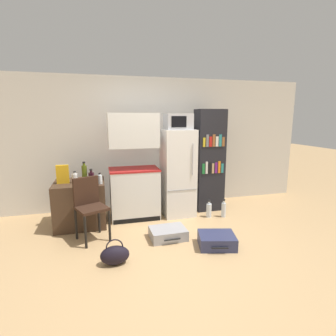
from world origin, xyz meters
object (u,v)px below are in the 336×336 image
at_px(bowl, 89,179).
at_px(bookshelf, 209,160).
at_px(microwave, 178,121).
at_px(bottle_clear_short, 100,179).
at_px(refrigerator, 178,173).
at_px(bottle_milk_white, 75,178).
at_px(water_bottle_front, 224,209).
at_px(bottle_olive_oil, 84,172).
at_px(chair, 89,202).
at_px(suitcase_small_flat, 217,240).
at_px(bottle_wine_dark, 91,179).
at_px(kitchen_hutch, 134,172).
at_px(side_table, 80,203).
at_px(water_bottle_middle, 209,210).
at_px(handbag, 115,255).
at_px(cereal_box, 63,174).
at_px(suitcase_large_flat, 168,233).

bearing_deg(bowl, bookshelf, 3.63).
relative_size(microwave, bottle_clear_short, 2.57).
height_order(refrigerator, bottle_milk_white, refrigerator).
height_order(bottle_milk_white, water_bottle_front, bottle_milk_white).
bearing_deg(refrigerator, bottle_milk_white, -176.20).
xyz_separation_m(refrigerator, water_bottle_front, (0.77, -0.39, -0.65)).
distance_m(bottle_milk_white, bowl, 0.25).
bearing_deg(bottle_olive_oil, bookshelf, -0.06).
xyz_separation_m(chair, suitcase_small_flat, (1.73, -0.73, -0.48)).
bearing_deg(bottle_milk_white, bottle_wine_dark, -45.68).
xyz_separation_m(bottle_wine_dark, bowl, (-0.04, 0.36, -0.09)).
height_order(kitchen_hutch, suitcase_small_flat, kitchen_hutch).
bearing_deg(kitchen_hutch, bowl, -175.71).
distance_m(bottle_clear_short, suitcase_small_flat, 2.04).
xyz_separation_m(side_table, water_bottle_middle, (2.24, -0.25, -0.24)).
xyz_separation_m(bottle_olive_oil, handbag, (0.39, -1.60, -0.75)).
height_order(bottle_milk_white, cereal_box, cereal_box).
distance_m(bottle_clear_short, suitcase_large_flat, 1.38).
xyz_separation_m(bottle_olive_oil, water_bottle_front, (2.42, -0.50, -0.74)).
distance_m(chair, water_bottle_middle, 2.14).
height_order(microwave, bottle_clear_short, microwave).
relative_size(suitcase_large_flat, suitcase_small_flat, 0.92).
bearing_deg(bottle_milk_white, side_table, 37.79).
relative_size(bottle_milk_white, cereal_box, 0.63).
bearing_deg(bottle_olive_oil, cereal_box, -145.42).
relative_size(kitchen_hutch, chair, 2.01).
bearing_deg(bottle_clear_short, chair, -116.15).
distance_m(refrigerator, bowl, 1.57).
bearing_deg(water_bottle_middle, refrigerator, 146.74).
relative_size(bottle_olive_oil, cereal_box, 1.01).
distance_m(bottle_clear_short, bottle_wine_dark, 0.16).
height_order(bottle_olive_oil, cereal_box, bottle_olive_oil).
xyz_separation_m(bottle_wine_dark, suitcase_large_flat, (1.08, -0.58, -0.78)).
distance_m(side_table, cereal_box, 0.58).
relative_size(bottle_clear_short, handbag, 0.50).
bearing_deg(refrigerator, suitcase_small_flat, -83.30).
bearing_deg(bottle_clear_short, bowl, 122.61).
height_order(chair, suitcase_small_flat, chair).
height_order(kitchen_hutch, bookshelf, bookshelf).
bearing_deg(bottle_olive_oil, chair, -83.75).
xyz_separation_m(bookshelf, water_bottle_front, (0.10, -0.50, -0.84)).
bearing_deg(side_table, bowl, 13.97).
height_order(side_table, suitcase_small_flat, side_table).
distance_m(bookshelf, bottle_olive_oil, 2.33).
bearing_deg(handbag, bookshelf, 39.53).
xyz_separation_m(cereal_box, water_bottle_middle, (2.48, -0.22, -0.76)).
bearing_deg(bottle_wine_dark, suitcase_small_flat, -30.50).
bearing_deg(refrigerator, water_bottle_front, -26.91).
relative_size(bookshelf, suitcase_small_flat, 3.32).
bearing_deg(suitcase_large_flat, water_bottle_middle, 32.70).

